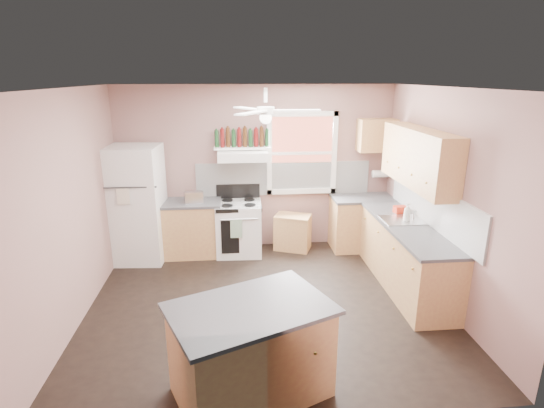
{
  "coord_description": "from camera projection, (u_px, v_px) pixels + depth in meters",
  "views": [
    {
      "loc": [
        -0.38,
        -4.87,
        2.84
      ],
      "look_at": [
        0.1,
        0.3,
        1.25
      ],
      "focal_mm": 28.0,
      "sensor_mm": 36.0,
      "label": 1
    }
  ],
  "objects": [
    {
      "name": "floor",
      "position": [
        266.0,
        303.0,
        5.5
      ],
      "size": [
        4.5,
        4.5,
        0.0
      ],
      "primitive_type": "plane",
      "color": "black",
      "rests_on": "ground"
    },
    {
      "name": "ceiling",
      "position": [
        266.0,
        88.0,
        4.72
      ],
      "size": [
        4.5,
        4.5,
        0.0
      ],
      "primitive_type": "plane",
      "color": "white",
      "rests_on": "ground"
    },
    {
      "name": "wall_back",
      "position": [
        256.0,
        168.0,
        7.04
      ],
      "size": [
        4.5,
        0.05,
        2.7
      ],
      "primitive_type": "cube",
      "color": "#87625C",
      "rests_on": "ground"
    },
    {
      "name": "wall_right",
      "position": [
        447.0,
        199.0,
        5.31
      ],
      "size": [
        0.05,
        4.0,
        2.7
      ],
      "primitive_type": "cube",
      "color": "#87625C",
      "rests_on": "ground"
    },
    {
      "name": "wall_left",
      "position": [
        71.0,
        209.0,
        4.91
      ],
      "size": [
        0.05,
        4.0,
        2.7
      ],
      "primitive_type": "cube",
      "color": "#87625C",
      "rests_on": "ground"
    },
    {
      "name": "backsplash_back",
      "position": [
        283.0,
        179.0,
        7.09
      ],
      "size": [
        2.9,
        0.03,
        0.55
      ],
      "primitive_type": "cube",
      "color": "white",
      "rests_on": "wall_back"
    },
    {
      "name": "backsplash_right",
      "position": [
        431.0,
        205.0,
        5.65
      ],
      "size": [
        0.03,
        2.6,
        0.55
      ],
      "primitive_type": "cube",
      "color": "white",
      "rests_on": "wall_right"
    },
    {
      "name": "window_view",
      "position": [
        302.0,
        153.0,
        6.99
      ],
      "size": [
        1.0,
        0.02,
        1.2
      ],
      "primitive_type": "cube",
      "color": "brown",
      "rests_on": "wall_back"
    },
    {
      "name": "window_frame",
      "position": [
        302.0,
        153.0,
        6.97
      ],
      "size": [
        1.16,
        0.07,
        1.36
      ],
      "primitive_type": "cube",
      "color": "white",
      "rests_on": "wall_back"
    },
    {
      "name": "refrigerator",
      "position": [
        137.0,
        204.0,
        6.59
      ],
      "size": [
        0.83,
        0.81,
        1.82
      ],
      "primitive_type": "cube",
      "rotation": [
        0.0,
        0.0,
        -0.08
      ],
      "color": "white",
      "rests_on": "floor"
    },
    {
      "name": "base_cabinet_left",
      "position": [
        193.0,
        229.0,
        6.9
      ],
      "size": [
        0.9,
        0.6,
        0.86
      ],
      "primitive_type": "cube",
      "color": "#AA6F46",
      "rests_on": "floor"
    },
    {
      "name": "counter_left",
      "position": [
        192.0,
        203.0,
        6.77
      ],
      "size": [
        0.92,
        0.62,
        0.04
      ],
      "primitive_type": "cube",
      "color": "#3D3D40",
      "rests_on": "base_cabinet_left"
    },
    {
      "name": "toaster",
      "position": [
        194.0,
        197.0,
        6.68
      ],
      "size": [
        0.3,
        0.2,
        0.18
      ],
      "primitive_type": "cube",
      "rotation": [
        0.0,
        0.0,
        0.17
      ],
      "color": "silver",
      "rests_on": "counter_left"
    },
    {
      "name": "stove",
      "position": [
        239.0,
        228.0,
        6.94
      ],
      "size": [
        0.75,
        0.67,
        0.86
      ],
      "primitive_type": "cube",
      "rotation": [
        0.0,
        0.0,
        -0.04
      ],
      "color": "white",
      "rests_on": "floor"
    },
    {
      "name": "range_hood",
      "position": [
        243.0,
        155.0,
        6.68
      ],
      "size": [
        0.78,
        0.5,
        0.14
      ],
      "primitive_type": "cube",
      "color": "white",
      "rests_on": "wall_back"
    },
    {
      "name": "bottle_shelf",
      "position": [
        242.0,
        148.0,
        6.76
      ],
      "size": [
        0.9,
        0.26,
        0.03
      ],
      "primitive_type": "cube",
      "color": "white",
      "rests_on": "range_hood"
    },
    {
      "name": "cart",
      "position": [
        293.0,
        233.0,
        7.14
      ],
      "size": [
        0.67,
        0.57,
        0.57
      ],
      "primitive_type": "cube",
      "rotation": [
        0.0,
        0.0,
        -0.38
      ],
      "color": "#AA6F46",
      "rests_on": "floor"
    },
    {
      "name": "base_cabinet_corner",
      "position": [
        361.0,
        224.0,
        7.15
      ],
      "size": [
        1.0,
        0.6,
        0.86
      ],
      "primitive_type": "cube",
      "color": "#AA6F46",
      "rests_on": "floor"
    },
    {
      "name": "base_cabinet_right",
      "position": [
        405.0,
        257.0,
        5.84
      ],
      "size": [
        0.6,
        2.2,
        0.86
      ],
      "primitive_type": "cube",
      "color": "#AA6F46",
      "rests_on": "floor"
    },
    {
      "name": "counter_corner",
      "position": [
        363.0,
        198.0,
        7.02
      ],
      "size": [
        1.02,
        0.62,
        0.04
      ],
      "primitive_type": "cube",
      "color": "#3D3D40",
      "rests_on": "base_cabinet_corner"
    },
    {
      "name": "counter_right",
      "position": [
        408.0,
        227.0,
        5.71
      ],
      "size": [
        0.62,
        2.22,
        0.04
      ],
      "primitive_type": "cube",
      "color": "#3D3D40",
      "rests_on": "base_cabinet_right"
    },
    {
      "name": "sink",
      "position": [
        402.0,
        221.0,
        5.89
      ],
      "size": [
        0.55,
        0.45,
        0.03
      ],
      "primitive_type": "cube",
      "color": "silver",
      "rests_on": "counter_right"
    },
    {
      "name": "faucet",
      "position": [
        414.0,
        215.0,
        5.88
      ],
      "size": [
        0.03,
        0.03,
        0.14
      ],
      "primitive_type": "cylinder",
      "color": "silver",
      "rests_on": "sink"
    },
    {
      "name": "upper_cabinet_right",
      "position": [
        418.0,
        158.0,
        5.65
      ],
      "size": [
        0.33,
        1.8,
        0.76
      ],
      "primitive_type": "cube",
      "color": "#AA6F46",
      "rests_on": "wall_right"
    },
    {
      "name": "upper_cabinet_corner",
      "position": [
        377.0,
        135.0,
        6.87
      ],
      "size": [
        0.6,
        0.33,
        0.52
      ],
      "primitive_type": "cube",
      "color": "#AA6F46",
      "rests_on": "wall_back"
    },
    {
      "name": "paper_towel",
      "position": [
        380.0,
        174.0,
        7.1
      ],
      "size": [
        0.26,
        0.12,
        0.12
      ],
      "primitive_type": "cylinder",
      "rotation": [
        0.0,
        1.57,
        0.0
      ],
      "color": "white",
      "rests_on": "wall_back"
    },
    {
      "name": "island",
      "position": [
        251.0,
        353.0,
        3.83
      ],
      "size": [
        1.53,
        1.28,
        0.86
      ],
      "primitive_type": "cube",
      "rotation": [
        0.0,
        0.0,
        0.41
      ],
      "color": "#AA6F46",
      "rests_on": "floor"
    },
    {
      "name": "island_top",
      "position": [
        250.0,
        309.0,
        3.7
      ],
      "size": [
        1.63,
        1.38,
        0.04
      ],
      "primitive_type": "cube",
      "rotation": [
        0.0,
        0.0,
        0.41
      ],
      "color": "#3D3D40",
      "rests_on": "island"
    },
    {
      "name": "ceiling_fan_hub",
      "position": [
        266.0,
        111.0,
        4.79
      ],
      "size": [
        0.2,
        0.2,
        0.08
      ],
      "primitive_type": "cylinder",
      "color": "white",
      "rests_on": "ceiling"
    },
    {
      "name": "soap_bottle",
      "position": [
        407.0,
        212.0,
        5.81
      ],
      "size": [
        0.12,
        0.12,
        0.26
      ],
      "primitive_type": "imported",
      "rotation": [
        0.0,
        0.0,
        1.37
      ],
      "color": "silver",
      "rests_on": "counter_right"
    },
    {
      "name": "red_caddy",
      "position": [
        400.0,
        209.0,
        6.2
      ],
      "size": [
        0.19,
        0.14,
        0.1
      ],
      "primitive_type": "cube",
      "rotation": [
        0.0,
        0.0,
        0.13
      ],
      "color": "red",
      "rests_on": "counter_right"
    },
    {
      "name": "wine_bottles",
      "position": [
        242.0,
        138.0,
        6.72
      ],
      "size": [
        0.86,
        0.06,
        0.31
      ],
      "color": "#143819",
      "rests_on": "bottle_shelf"
    }
  ]
}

